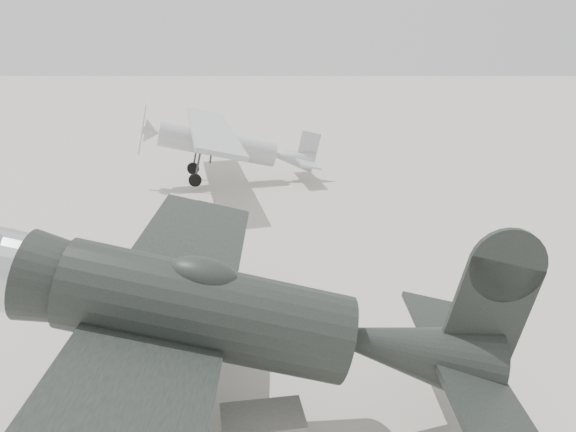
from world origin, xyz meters
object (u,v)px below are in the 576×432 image
object	(u,v)px
lowwing_monoplane	(234,319)
highwing_monoplane	(225,140)
equipment_block	(263,432)
sign_board	(228,327)

from	to	relation	value
lowwing_monoplane	highwing_monoplane	distance (m)	17.71
equipment_block	sign_board	distance (m)	3.24
highwing_monoplane	lowwing_monoplane	bearing A→B (deg)	-94.73
lowwing_monoplane	highwing_monoplane	bearing A→B (deg)	96.06
highwing_monoplane	equipment_block	xyz separation A→B (m)	(2.60, -18.11, -1.73)
highwing_monoplane	equipment_block	distance (m)	18.38
highwing_monoplane	sign_board	distance (m)	15.18
lowwing_monoplane	equipment_block	distance (m)	2.06
highwing_monoplane	equipment_block	size ratio (longest dim) A/B	8.21
highwing_monoplane	sign_board	xyz separation A→B (m)	(1.67, -15.03, -1.40)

